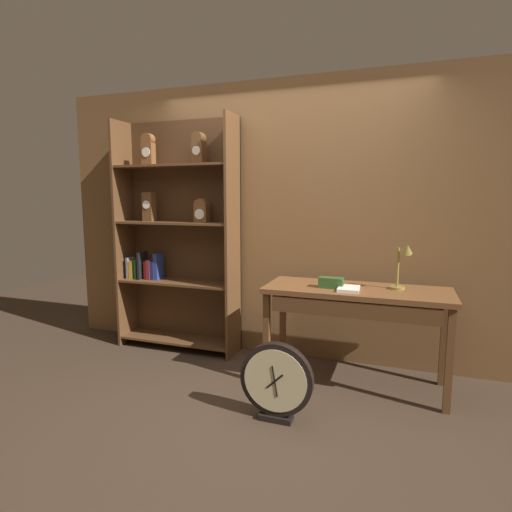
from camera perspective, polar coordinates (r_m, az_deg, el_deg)
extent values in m
plane|color=#3D2D21|center=(3.10, -2.70, -21.35)|extent=(10.00, 10.00, 0.00)
cube|color=brown|center=(3.94, 4.44, 4.81)|extent=(4.80, 0.05, 2.60)
cube|color=brown|center=(4.50, -17.55, 2.78)|extent=(0.02, 0.34, 2.28)
cube|color=brown|center=(3.89, -3.19, 2.38)|extent=(0.03, 0.34, 2.28)
cube|color=#4B2F1A|center=(4.31, -9.78, 2.82)|extent=(1.24, 0.01, 2.28)
cube|color=brown|center=(4.39, -10.53, -11.13)|extent=(1.19, 0.32, 0.02)
cube|color=brown|center=(4.23, -10.73, -3.53)|extent=(1.19, 0.32, 0.02)
cube|color=brown|center=(4.15, -10.94, 4.49)|extent=(1.19, 0.32, 0.02)
cube|color=brown|center=(4.16, -11.15, 12.02)|extent=(1.19, 0.32, 0.02)
cube|color=brown|center=(4.31, -14.55, 13.34)|extent=(0.12, 0.08, 0.21)
cylinder|color=brown|center=(4.33, -14.62, 15.22)|extent=(0.12, 0.08, 0.12)
cylinder|color=silver|center=(4.28, -14.90, 13.61)|extent=(0.09, 0.01, 0.09)
cube|color=brown|center=(4.30, -14.45, 6.55)|extent=(0.11, 0.10, 0.29)
cylinder|color=white|center=(4.26, -14.85, 6.83)|extent=(0.08, 0.01, 0.08)
cube|color=brown|center=(4.04, -7.84, 13.85)|extent=(0.11, 0.10, 0.21)
cylinder|color=brown|center=(4.05, -7.88, 15.77)|extent=(0.11, 0.10, 0.11)
cylinder|color=silver|center=(3.99, -8.23, 14.15)|extent=(0.08, 0.01, 0.08)
cube|color=brown|center=(4.02, -7.42, 5.60)|extent=(0.13, 0.10, 0.14)
cylinder|color=brown|center=(4.02, -7.45, 6.90)|extent=(0.13, 0.10, 0.13)
cylinder|color=white|center=(3.97, -7.78, 5.72)|extent=(0.10, 0.01, 0.10)
cube|color=slate|center=(4.49, -16.81, -1.51)|extent=(0.02, 0.14, 0.22)
cube|color=#B78C2D|center=(4.48, -16.38, -1.74)|extent=(0.04, 0.14, 0.18)
cube|color=#236638|center=(4.45, -15.83, -1.75)|extent=(0.02, 0.13, 0.19)
cube|color=black|center=(4.41, -15.31, -1.24)|extent=(0.02, 0.16, 0.28)
cube|color=maroon|center=(4.40, -14.62, -1.86)|extent=(0.02, 0.12, 0.18)
cube|color=maroon|center=(4.38, -14.15, -1.77)|extent=(0.04, 0.15, 0.20)
cube|color=#19234C|center=(4.36, -13.76, -1.88)|extent=(0.04, 0.12, 0.19)
cube|color=navy|center=(4.34, -13.25, -1.38)|extent=(0.04, 0.13, 0.27)
cube|color=brown|center=(3.40, 13.65, -4.63)|extent=(1.45, 0.58, 0.04)
cube|color=brown|center=(3.42, 1.46, -11.37)|extent=(0.05, 0.05, 0.77)
cube|color=brown|center=(3.29, 25.01, -12.96)|extent=(0.05, 0.05, 0.77)
cube|color=brown|center=(3.85, 3.71, -9.13)|extent=(0.05, 0.05, 0.77)
cube|color=brown|center=(3.74, 24.34, -10.40)|extent=(0.05, 0.05, 0.77)
cube|color=#55351C|center=(3.16, 13.07, -7.24)|extent=(1.23, 0.03, 0.12)
cylinder|color=olive|center=(3.45, 18.76, -4.14)|extent=(0.12, 0.12, 0.02)
cylinder|color=olive|center=(3.42, 18.88, -1.46)|extent=(0.02, 0.02, 0.31)
cone|color=olive|center=(3.35, 20.01, 0.94)|extent=(0.12, 0.13, 0.11)
cube|color=#2D5123|center=(3.35, 10.27, -3.62)|extent=(0.19, 0.09, 0.08)
cube|color=silver|center=(3.30, 12.61, -4.41)|extent=(0.17, 0.23, 0.02)
cube|color=black|center=(3.07, 2.78, -21.21)|extent=(0.23, 0.11, 0.04)
cylinder|color=black|center=(2.95, 2.82, -16.52)|extent=(0.51, 0.06, 0.51)
cylinder|color=#C6B78C|center=(2.92, 2.62, -16.79)|extent=(0.44, 0.01, 0.44)
cube|color=black|center=(2.91, 2.60, -16.82)|extent=(0.12, 0.01, 0.11)
cube|color=black|center=(2.91, 2.59, -16.83)|extent=(0.04, 0.01, 0.21)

